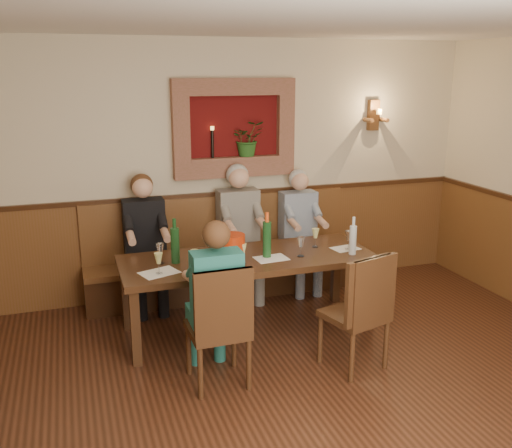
% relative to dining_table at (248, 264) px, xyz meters
% --- Properties ---
extents(ground_plane, '(6.00, 6.00, 0.00)m').
position_rel_dining_table_xyz_m(ground_plane, '(0.00, -1.85, -0.68)').
color(ground_plane, black).
rests_on(ground_plane, ground).
extents(room_shell, '(6.04, 6.04, 2.82)m').
position_rel_dining_table_xyz_m(room_shell, '(0.00, -1.85, 1.21)').
color(room_shell, beige).
rests_on(room_shell, ground).
extents(wainscoting, '(6.02, 6.02, 1.15)m').
position_rel_dining_table_xyz_m(wainscoting, '(0.00, -1.85, -0.09)').
color(wainscoting, brown).
rests_on(wainscoting, ground).
extents(wall_niche, '(1.36, 0.30, 1.06)m').
position_rel_dining_table_xyz_m(wall_niche, '(0.24, 1.09, 1.13)').
color(wall_niche, '#510B0B').
rests_on(wall_niche, ground).
extents(wall_sconce, '(0.25, 0.20, 0.35)m').
position_rel_dining_table_xyz_m(wall_sconce, '(1.90, 1.08, 1.27)').
color(wall_sconce, brown).
rests_on(wall_sconce, ground).
extents(dining_table, '(2.40, 0.90, 0.75)m').
position_rel_dining_table_xyz_m(dining_table, '(0.00, 0.00, 0.00)').
color(dining_table, '#351E10').
rests_on(dining_table, ground).
extents(bench, '(3.00, 0.45, 1.11)m').
position_rel_dining_table_xyz_m(bench, '(0.00, 0.94, -0.35)').
color(bench, '#381E0F').
rests_on(bench, ground).
extents(chair_near_left, '(0.47, 0.47, 1.04)m').
position_rel_dining_table_xyz_m(chair_near_left, '(-0.53, -0.88, -0.37)').
color(chair_near_left, '#351E10').
rests_on(chair_near_left, ground).
extents(chair_near_right, '(0.57, 0.57, 1.04)m').
position_rel_dining_table_xyz_m(chair_near_right, '(0.64, -0.98, -0.37)').
color(chair_near_right, '#351E10').
rests_on(chair_near_right, ground).
extents(person_bench_left, '(0.42, 0.52, 1.44)m').
position_rel_dining_table_xyz_m(person_bench_left, '(-0.85, 0.84, -0.08)').
color(person_bench_left, black).
rests_on(person_bench_left, ground).
extents(person_bench_mid, '(0.45, 0.55, 1.49)m').
position_rel_dining_table_xyz_m(person_bench_mid, '(0.18, 0.84, -0.06)').
color(person_bench_mid, '#514C4A').
rests_on(person_bench_mid, ground).
extents(person_bench_right, '(0.41, 0.50, 1.39)m').
position_rel_dining_table_xyz_m(person_bench_right, '(0.90, 0.84, -0.10)').
color(person_bench_right, navy).
rests_on(person_bench_right, ground).
extents(person_chair_front, '(0.40, 0.49, 1.37)m').
position_rel_dining_table_xyz_m(person_chair_front, '(-0.53, -0.78, -0.11)').
color(person_chair_front, '#1C5763').
rests_on(person_chair_front, ground).
extents(spittoon_bucket, '(0.24, 0.24, 0.27)m').
position_rel_dining_table_xyz_m(spittoon_bucket, '(-0.18, -0.12, 0.21)').
color(spittoon_bucket, '#B42B0B').
rests_on(spittoon_bucket, dining_table).
extents(wine_bottle_green_a, '(0.09, 0.09, 0.44)m').
position_rel_dining_table_xyz_m(wine_bottle_green_a, '(0.17, -0.07, 0.26)').
color(wine_bottle_green_a, '#19471E').
rests_on(wine_bottle_green_a, dining_table).
extents(wine_bottle_green_b, '(0.09, 0.09, 0.42)m').
position_rel_dining_table_xyz_m(wine_bottle_green_b, '(-0.68, 0.04, 0.25)').
color(wine_bottle_green_b, '#19471E').
rests_on(wine_bottle_green_b, dining_table).
extents(water_bottle, '(0.09, 0.09, 0.37)m').
position_rel_dining_table_xyz_m(water_bottle, '(0.98, -0.24, 0.22)').
color(water_bottle, silver).
rests_on(water_bottle, dining_table).
extents(tasting_sheet_a, '(0.38, 0.32, 0.00)m').
position_rel_dining_table_xyz_m(tasting_sheet_a, '(-0.87, -0.18, 0.08)').
color(tasting_sheet_a, white).
rests_on(tasting_sheet_a, dining_table).
extents(tasting_sheet_b, '(0.32, 0.24, 0.00)m').
position_rel_dining_table_xyz_m(tasting_sheet_b, '(0.19, -0.12, 0.08)').
color(tasting_sheet_b, white).
rests_on(tasting_sheet_b, dining_table).
extents(tasting_sheet_c, '(0.29, 0.23, 0.00)m').
position_rel_dining_table_xyz_m(tasting_sheet_c, '(1.00, -0.07, 0.08)').
color(tasting_sheet_c, white).
rests_on(tasting_sheet_c, dining_table).
extents(tasting_sheet_d, '(0.36, 0.29, 0.00)m').
position_rel_dining_table_xyz_m(tasting_sheet_d, '(-0.28, -0.28, 0.08)').
color(tasting_sheet_d, white).
rests_on(tasting_sheet_d, dining_table).
extents(wine_glass_0, '(0.08, 0.08, 0.19)m').
position_rel_dining_table_xyz_m(wine_glass_0, '(0.73, 0.08, 0.17)').
color(wine_glass_0, '#D6D680').
rests_on(wine_glass_0, dining_table).
extents(wine_glass_1, '(0.08, 0.08, 0.19)m').
position_rel_dining_table_xyz_m(wine_glass_1, '(-0.10, -0.18, 0.17)').
color(wine_glass_1, '#D6D680').
rests_on(wine_glass_1, dining_table).
extents(wine_glass_2, '(0.08, 0.08, 0.19)m').
position_rel_dining_table_xyz_m(wine_glass_2, '(-0.87, -0.21, 0.17)').
color(wine_glass_2, '#D6D680').
rests_on(wine_glass_2, dining_table).
extents(wine_glass_3, '(0.08, 0.08, 0.19)m').
position_rel_dining_table_xyz_m(wine_glass_3, '(0.48, -0.15, 0.17)').
color(wine_glass_3, white).
rests_on(wine_glass_3, dining_table).
extents(wine_glass_4, '(0.08, 0.08, 0.19)m').
position_rel_dining_table_xyz_m(wine_glass_4, '(-0.23, -0.28, 0.17)').
color(wine_glass_4, '#D6D680').
rests_on(wine_glass_4, dining_table).
extents(wine_glass_5, '(0.08, 0.08, 0.19)m').
position_rel_dining_table_xyz_m(wine_glass_5, '(1.01, -0.10, 0.17)').
color(wine_glass_5, white).
rests_on(wine_glass_5, dining_table).
extents(wine_glass_6, '(0.08, 0.08, 0.19)m').
position_rel_dining_table_xyz_m(wine_glass_6, '(-0.82, 0.06, 0.17)').
color(wine_glass_6, white).
rests_on(wine_glass_6, dining_table).
extents(wine_glass_7, '(0.08, 0.08, 0.19)m').
position_rel_dining_table_xyz_m(wine_glass_7, '(-0.56, -0.23, 0.17)').
color(wine_glass_7, '#D6D680').
rests_on(wine_glass_7, dining_table).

